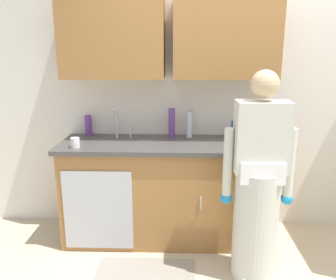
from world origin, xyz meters
TOP-DOWN VIEW (x-y plane):
  - kitchen_wall_with_uppers at (-0.14, 0.99)m, footprint 4.80×0.44m
  - counter_cabinet at (-0.55, 0.70)m, footprint 1.90×0.62m
  - countertop at (-0.55, 0.70)m, footprint 1.96×0.66m
  - sink at (-1.01, 0.71)m, footprint 0.50×0.36m
  - person_at_sink at (0.14, 0.12)m, footprint 0.55×0.34m
  - floor_mat at (-0.72, 0.05)m, footprint 0.80×0.50m
  - bottle_dish_liquid at (-0.52, 0.88)m, footprint 0.06×0.06m
  - bottle_cleaner_spray at (0.07, 0.86)m, footprint 0.08×0.08m
  - bottle_water_tall at (-0.36, 0.90)m, footprint 0.06×0.06m
  - bottle_water_short at (-1.34, 0.94)m, footprint 0.07×0.07m
  - cup_by_sink at (-1.34, 0.50)m, footprint 0.08×0.08m
  - sponge at (0.10, 0.65)m, footprint 0.11×0.07m

SIDE VIEW (x-z plane):
  - floor_mat at x=-0.72m, z-range 0.00..0.01m
  - counter_cabinet at x=-0.55m, z-range 0.00..0.90m
  - person_at_sink at x=0.14m, z-range -0.12..1.50m
  - countertop at x=-0.55m, z-range 0.90..0.94m
  - sink at x=-1.01m, z-range 0.75..1.10m
  - sponge at x=0.10m, z-range 0.94..0.97m
  - cup_by_sink at x=-1.34m, z-range 0.94..1.03m
  - bottle_cleaner_spray at x=0.07m, z-range 0.94..1.11m
  - bottle_water_short at x=-1.34m, z-range 0.94..1.14m
  - bottle_water_tall at x=-0.36m, z-range 0.94..1.19m
  - bottle_dish_liquid at x=-0.52m, z-range 0.94..1.22m
  - kitchen_wall_with_uppers at x=-0.14m, z-range 0.13..2.83m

